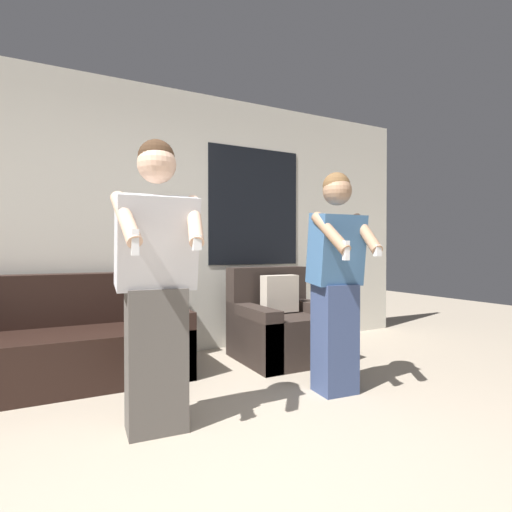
# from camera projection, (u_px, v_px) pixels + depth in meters

# --- Properties ---
(ground_plane) EXTENTS (14.00, 14.00, 0.00)m
(ground_plane) POSITION_uv_depth(u_px,v_px,m) (272.00, 509.00, 1.63)
(ground_plane) COLOR tan
(wall_back) EXTENTS (6.50, 0.07, 2.70)m
(wall_back) POSITION_uv_depth(u_px,v_px,m) (144.00, 221.00, 3.95)
(wall_back) COLOR beige
(wall_back) RESTS_ON ground_plane
(couch) EXTENTS (1.86, 0.87, 0.85)m
(couch) POSITION_uv_depth(u_px,v_px,m) (68.00, 345.00, 3.23)
(couch) COLOR black
(couch) RESTS_ON ground_plane
(armchair) EXTENTS (0.84, 0.84, 0.88)m
(armchair) POSITION_uv_depth(u_px,v_px,m) (281.00, 327.00, 3.90)
(armchair) COLOR #332823
(armchair) RESTS_ON ground_plane
(person_left) EXTENTS (0.51, 0.51, 1.70)m
(person_left) POSITION_uv_depth(u_px,v_px,m) (157.00, 285.00, 2.32)
(person_left) COLOR #56514C
(person_left) RESTS_ON ground_plane
(person_right) EXTENTS (0.44, 0.49, 1.64)m
(person_right) POSITION_uv_depth(u_px,v_px,m) (336.00, 280.00, 2.95)
(person_right) COLOR #384770
(person_right) RESTS_ON ground_plane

